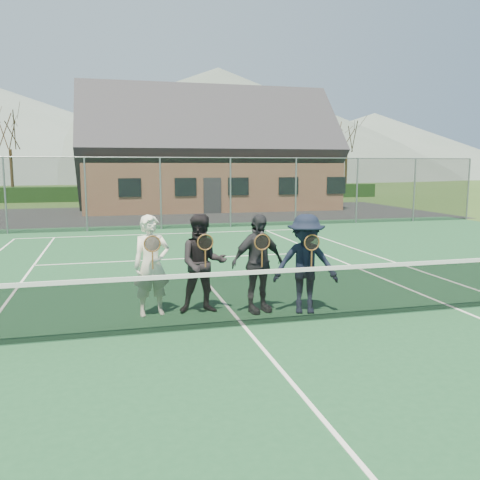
{
  "coord_description": "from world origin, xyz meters",
  "views": [
    {
      "loc": [
        -2.1,
        -7.88,
        2.68
      ],
      "look_at": [
        0.32,
        1.5,
        1.25
      ],
      "focal_mm": 38.0,
      "sensor_mm": 36.0,
      "label": 1
    }
  ],
  "objects_px": {
    "tennis_net": "(244,296)",
    "player_a": "(152,265)",
    "player_d": "(306,264)",
    "player_c": "(258,263)",
    "clubhouse": "(207,144)",
    "player_b": "(203,264)"
  },
  "relations": [
    {
      "from": "player_d",
      "to": "clubhouse",
      "type": "bearing_deg",
      "value": 83.41
    },
    {
      "from": "tennis_net",
      "to": "clubhouse",
      "type": "bearing_deg",
      "value": 80.54
    },
    {
      "from": "player_a",
      "to": "player_c",
      "type": "bearing_deg",
      "value": -8.61
    },
    {
      "from": "player_a",
      "to": "player_b",
      "type": "distance_m",
      "value": 0.91
    },
    {
      "from": "tennis_net",
      "to": "player_d",
      "type": "height_order",
      "value": "player_d"
    },
    {
      "from": "player_b",
      "to": "player_c",
      "type": "relative_size",
      "value": 1.0
    },
    {
      "from": "clubhouse",
      "to": "player_d",
      "type": "distance_m",
      "value": 23.85
    },
    {
      "from": "tennis_net",
      "to": "player_b",
      "type": "xyz_separation_m",
      "value": [
        -0.5,
        1.0,
        0.38
      ]
    },
    {
      "from": "player_c",
      "to": "clubhouse",
      "type": "bearing_deg",
      "value": 81.35
    },
    {
      "from": "clubhouse",
      "to": "player_d",
      "type": "xyz_separation_m",
      "value": [
        -2.71,
        -23.49,
        -3.07
      ]
    },
    {
      "from": "tennis_net",
      "to": "clubhouse",
      "type": "height_order",
      "value": "clubhouse"
    },
    {
      "from": "player_d",
      "to": "player_c",
      "type": "bearing_deg",
      "value": 162.17
    },
    {
      "from": "player_a",
      "to": "player_c",
      "type": "xyz_separation_m",
      "value": [
        1.88,
        -0.28,
        -0.0
      ]
    },
    {
      "from": "clubhouse",
      "to": "player_a",
      "type": "xyz_separation_m",
      "value": [
        -5.41,
        -22.94,
        -3.07
      ]
    },
    {
      "from": "tennis_net",
      "to": "player_a",
      "type": "height_order",
      "value": "player_a"
    },
    {
      "from": "player_a",
      "to": "player_c",
      "type": "height_order",
      "value": "same"
    },
    {
      "from": "tennis_net",
      "to": "player_d",
      "type": "xyz_separation_m",
      "value": [
        1.29,
        0.51,
        0.38
      ]
    },
    {
      "from": "tennis_net",
      "to": "player_c",
      "type": "relative_size",
      "value": 6.49
    },
    {
      "from": "clubhouse",
      "to": "player_a",
      "type": "distance_m",
      "value": 23.77
    },
    {
      "from": "clubhouse",
      "to": "player_d",
      "type": "bearing_deg",
      "value": -96.59
    },
    {
      "from": "clubhouse",
      "to": "player_b",
      "type": "height_order",
      "value": "clubhouse"
    },
    {
      "from": "tennis_net",
      "to": "player_a",
      "type": "distance_m",
      "value": 1.8
    }
  ]
}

